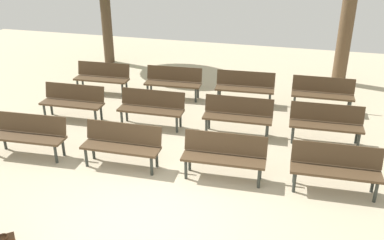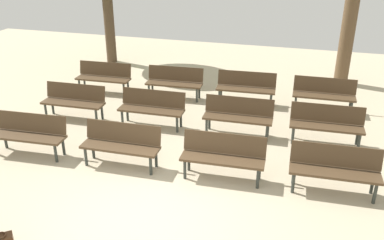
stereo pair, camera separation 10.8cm
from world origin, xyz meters
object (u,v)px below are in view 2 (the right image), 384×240
at_px(bench_r0_c1, 121,142).
at_px(bench_r2_c1, 175,81).
at_px(bench_r1_c2, 238,114).
at_px(bench_r1_c3, 327,122).
at_px(bench_r1_c1, 152,106).
at_px(bench_r2_c3, 324,93).
at_px(bench_r1_c0, 74,99).
at_px(bench_r2_c2, 246,86).
at_px(bench_r0_c0, 30,132).
at_px(bench_r2_c0, 104,76).
at_px(bench_r0_c2, 223,154).
at_px(bench_r0_c3, 335,167).

bearing_deg(bench_r0_c1, bench_r2_c1, 91.09).
relative_size(bench_r1_c2, bench_r1_c3, 1.00).
bearing_deg(bench_r1_c1, bench_r2_c3, 26.46).
xyz_separation_m(bench_r1_c0, bench_r1_c1, (2.06, 0.12, 0.00)).
relative_size(bench_r1_c1, bench_r2_c2, 0.99).
relative_size(bench_r0_c0, bench_r2_c1, 1.00).
xyz_separation_m(bench_r2_c0, bench_r2_c3, (6.22, 0.31, 0.00)).
xyz_separation_m(bench_r2_c0, bench_r2_c2, (4.16, 0.26, 0.00)).
relative_size(bench_r0_c1, bench_r2_c2, 0.99).
bearing_deg(bench_r1_c1, bench_r0_c0, -135.30).
height_order(bench_r1_c0, bench_r2_c0, same).
bearing_deg(bench_r1_c1, bench_r1_c3, 1.34).
xyz_separation_m(bench_r1_c2, bench_r2_c3, (1.92, 2.01, 0.00)).
height_order(bench_r0_c1, bench_r0_c2, same).
relative_size(bench_r0_c1, bench_r2_c3, 1.00).
relative_size(bench_r2_c0, bench_r2_c2, 1.00).
distance_m(bench_r1_c1, bench_r2_c2, 2.85).
distance_m(bench_r0_c3, bench_r2_c3, 3.90).
relative_size(bench_r0_c0, bench_r0_c3, 1.00).
bearing_deg(bench_r1_c0, bench_r2_c3, 18.56).
bearing_deg(bench_r1_c3, bench_r0_c3, -88.33).
relative_size(bench_r0_c1, bench_r2_c1, 0.99).
relative_size(bench_r2_c0, bench_r2_c3, 1.01).
bearing_deg(bench_r2_c1, bench_r2_c2, 0.30).
distance_m(bench_r0_c1, bench_r1_c1, 1.96).
bearing_deg(bench_r1_c3, bench_r2_c1, 154.82).
relative_size(bench_r1_c3, bench_r2_c0, 1.00).
height_order(bench_r0_c0, bench_r2_c2, same).
xyz_separation_m(bench_r1_c1, bench_r1_c2, (2.10, 0.10, 0.00)).
relative_size(bench_r0_c1, bench_r2_c0, 0.99).
bearing_deg(bench_r1_c2, bench_r2_c3, 44.57).
distance_m(bench_r1_c0, bench_r1_c2, 4.17).
bearing_deg(bench_r1_c0, bench_r0_c0, -89.59).
xyz_separation_m(bench_r2_c2, bench_r2_c3, (2.06, 0.04, 0.00)).
bearing_deg(bench_r2_c0, bench_r0_c3, -31.58).
xyz_separation_m(bench_r0_c1, bench_r2_c3, (3.94, 4.07, 0.00)).
distance_m(bench_r1_c0, bench_r2_c0, 1.93).
bearing_deg(bench_r0_c0, bench_r2_c3, 31.63).
relative_size(bench_r1_c1, bench_r2_c1, 0.99).
height_order(bench_r1_c0, bench_r2_c1, same).
relative_size(bench_r2_c2, bench_r2_c3, 1.01).
height_order(bench_r1_c3, bench_r2_c0, same).
relative_size(bench_r0_c1, bench_r1_c0, 1.00).
relative_size(bench_r0_c2, bench_r1_c0, 1.00).
xyz_separation_m(bench_r0_c2, bench_r1_c2, (-0.06, 1.97, 0.00)).
bearing_deg(bench_r1_c1, bench_r1_c2, 1.48).
distance_m(bench_r0_c3, bench_r1_c0, 6.48).
xyz_separation_m(bench_r1_c2, bench_r2_c2, (-0.13, 1.97, 0.00)).
distance_m(bench_r1_c3, bench_r2_c0, 6.48).
bearing_deg(bench_r1_c2, bench_r2_c2, 92.20).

